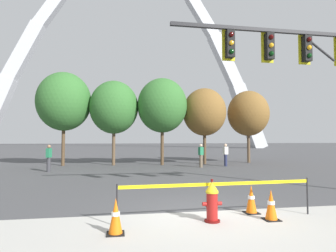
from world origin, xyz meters
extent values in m
plane|color=#474749|center=(0.00, 0.00, 0.00)|extent=(240.00, 240.00, 0.00)
cylinder|color=#5E0F0D|center=(0.04, -0.95, 0.03)|extent=(0.36, 0.36, 0.05)
cylinder|color=maroon|center=(0.04, -0.95, 0.36)|extent=(0.26, 0.26, 0.62)
cylinder|color=gold|center=(0.04, -0.95, 0.69)|extent=(0.30, 0.30, 0.04)
cone|color=gold|center=(0.04, -0.95, 0.82)|extent=(0.30, 0.30, 0.22)
cylinder|color=#5E0F0D|center=(0.04, -0.95, 0.96)|extent=(0.06, 0.06, 0.06)
cylinder|color=maroon|center=(-0.14, -0.95, 0.42)|extent=(0.10, 0.09, 0.09)
cylinder|color=maroon|center=(0.22, -0.95, 0.42)|extent=(0.10, 0.09, 0.09)
cylinder|color=maroon|center=(0.04, -0.75, 0.33)|extent=(0.13, 0.14, 0.13)
cylinder|color=#5E0F0D|center=(0.04, -0.67, 0.33)|extent=(0.15, 0.03, 0.15)
cylinder|color=#232326|center=(-2.14, -0.94, 0.47)|extent=(0.04, 0.04, 0.93)
cylinder|color=#232326|center=(2.66, -0.72, 0.47)|extent=(0.04, 0.04, 0.93)
cube|color=yellow|center=(0.26, -0.83, 0.85)|extent=(4.80, 0.23, 0.08)
cube|color=black|center=(-2.16, -1.45, 0.01)|extent=(0.36, 0.36, 0.03)
cone|color=orange|center=(-2.16, -1.45, 0.38)|extent=(0.28, 0.28, 0.70)
cylinder|color=white|center=(-2.16, -1.45, 0.42)|extent=(0.17, 0.17, 0.08)
cube|color=black|center=(1.46, -1.05, 0.01)|extent=(0.36, 0.36, 0.03)
cone|color=orange|center=(1.46, -1.05, 0.38)|extent=(0.28, 0.28, 0.70)
cylinder|color=white|center=(1.46, -1.05, 0.42)|extent=(0.17, 0.17, 0.08)
cube|color=black|center=(1.28, -0.38, 0.01)|extent=(0.36, 0.36, 0.03)
cone|color=orange|center=(1.28, -0.38, 0.38)|extent=(0.28, 0.28, 0.70)
cylinder|color=white|center=(1.28, -0.38, 0.42)|extent=(0.17, 0.17, 0.08)
cube|color=#232326|center=(3.27, 1.40, 5.60)|extent=(7.60, 0.12, 0.12)
cylinder|color=#232326|center=(4.79, 1.40, 5.05)|extent=(1.11, 0.08, 0.81)
cube|color=black|center=(4.27, 1.40, 5.05)|extent=(0.26, 0.24, 0.90)
cube|color=gold|center=(4.27, 1.54, 5.05)|extent=(0.44, 0.03, 1.04)
sphere|color=#360606|center=(4.27, 1.27, 5.33)|extent=(0.16, 0.16, 0.16)
sphere|color=orange|center=(4.27, 1.27, 5.05)|extent=(0.16, 0.16, 0.16)
sphere|color=black|center=(4.27, 1.27, 4.77)|extent=(0.16, 0.16, 0.16)
cube|color=black|center=(2.87, 1.40, 5.05)|extent=(0.26, 0.24, 0.90)
cube|color=gold|center=(2.87, 1.54, 5.05)|extent=(0.44, 0.03, 1.04)
sphere|color=#360606|center=(2.87, 1.27, 5.33)|extent=(0.16, 0.16, 0.16)
sphere|color=orange|center=(2.87, 1.27, 5.05)|extent=(0.16, 0.16, 0.16)
sphere|color=black|center=(2.87, 1.27, 4.77)|extent=(0.16, 0.16, 0.16)
cube|color=black|center=(1.47, 1.40, 5.05)|extent=(0.26, 0.24, 0.90)
cube|color=gold|center=(1.47, 1.54, 5.05)|extent=(0.44, 0.03, 1.04)
sphere|color=#360606|center=(1.47, 1.27, 5.33)|extent=(0.16, 0.16, 0.16)
sphere|color=orange|center=(1.47, 1.27, 5.05)|extent=(0.16, 0.16, 0.16)
sphere|color=black|center=(1.47, 1.27, 4.77)|extent=(0.16, 0.16, 0.16)
cube|color=silver|center=(-20.19, 50.27, 18.59)|extent=(7.31, 2.45, 11.77)
cube|color=silver|center=(-15.15, 50.27, 27.89)|extent=(6.93, 2.17, 9.21)
cube|color=silver|center=(15.15, 50.27, 27.89)|extent=(6.93, 2.17, 9.21)
cube|color=silver|center=(20.19, 50.27, 18.59)|extent=(7.31, 2.45, 11.77)
cube|color=silver|center=(25.24, 50.27, 6.64)|extent=(7.65, 2.74, 14.35)
cylinder|color=brown|center=(-6.12, 14.38, 1.46)|extent=(0.24, 0.24, 2.92)
ellipsoid|color=#336B2D|center=(-6.12, 14.38, 4.67)|extent=(3.89, 3.89, 4.28)
cylinder|color=brown|center=(-2.51, 14.05, 1.34)|extent=(0.24, 0.24, 2.67)
ellipsoid|color=#336B2D|center=(-2.51, 14.05, 4.28)|extent=(3.57, 3.57, 3.92)
cylinder|color=brown|center=(1.04, 13.64, 1.39)|extent=(0.24, 0.24, 2.77)
ellipsoid|color=#336B2D|center=(1.04, 13.64, 4.44)|extent=(3.70, 3.70, 4.07)
cylinder|color=brown|center=(4.41, 13.94, 1.26)|extent=(0.24, 0.24, 2.52)
ellipsoid|color=brown|center=(4.41, 13.94, 4.03)|extent=(3.36, 3.36, 3.69)
cylinder|color=brown|center=(8.35, 14.61, 1.26)|extent=(0.24, 0.24, 2.53)
ellipsoid|color=brown|center=(8.35, 14.61, 4.04)|extent=(3.37, 3.37, 3.70)
cylinder|color=#232847|center=(5.36, 11.99, 0.42)|extent=(0.22, 0.22, 0.84)
cube|color=beige|center=(5.36, 11.99, 1.11)|extent=(0.39, 0.31, 0.54)
sphere|color=beige|center=(5.36, 11.99, 1.49)|extent=(0.20, 0.20, 0.20)
cylinder|color=brown|center=(3.40, 11.50, 0.42)|extent=(0.22, 0.22, 0.84)
cube|color=#23754C|center=(3.40, 11.50, 1.11)|extent=(0.39, 0.35, 0.54)
sphere|color=beige|center=(3.40, 11.50, 1.49)|extent=(0.20, 0.20, 0.20)
cylinder|color=#38383D|center=(-6.19, 10.45, 0.42)|extent=(0.22, 0.22, 0.84)
cube|color=#23754C|center=(-6.19, 10.45, 1.11)|extent=(0.30, 0.39, 0.54)
sphere|color=#936B4C|center=(-6.19, 10.45, 1.49)|extent=(0.20, 0.20, 0.20)
camera|label=1|loc=(-2.10, -7.40, 1.92)|focal=30.59mm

